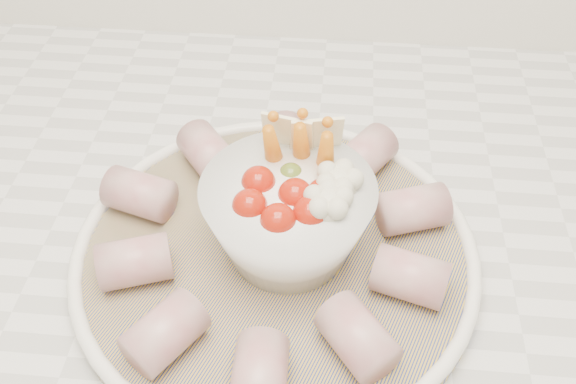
{
  "coord_description": "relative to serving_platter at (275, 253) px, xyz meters",
  "views": [
    {
      "loc": [
        0.19,
        1.06,
        1.34
      ],
      "look_at": [
        0.15,
        1.4,
        1.0
      ],
      "focal_mm": 40.0,
      "sensor_mm": 36.0,
      "label": 1
    }
  ],
  "objects": [
    {
      "name": "serving_platter",
      "position": [
        0.0,
        0.0,
        0.0
      ],
      "size": [
        0.43,
        0.43,
        0.02
      ],
      "color": "navy",
      "rests_on": "kitchen_counter"
    },
    {
      "name": "cured_meat_rolls",
      "position": [
        -0.0,
        0.0,
        0.02
      ],
      "size": [
        0.3,
        0.29,
        0.04
      ],
      "color": "#A54B53",
      "rests_on": "serving_platter"
    },
    {
      "name": "veggie_bowl",
      "position": [
        0.01,
        0.0,
        0.05
      ],
      "size": [
        0.14,
        0.14,
        0.11
      ],
      "color": "white",
      "rests_on": "serving_platter"
    }
  ]
}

